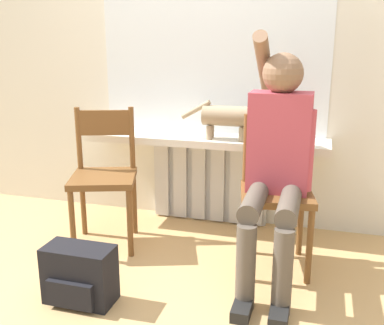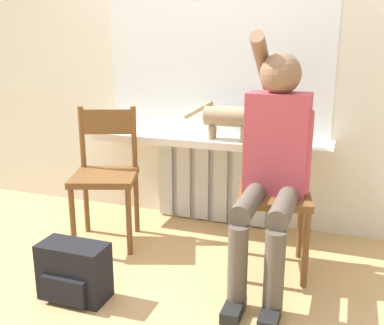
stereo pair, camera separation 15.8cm
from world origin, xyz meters
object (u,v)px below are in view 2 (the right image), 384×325
chair_left (106,173)px  chair_right (274,191)px  cat (230,117)px  backpack (74,272)px  person (274,156)px

chair_left → chair_right: bearing=-18.9°
chair_right → cat: (-0.37, 0.39, 0.35)m
cat → backpack: (-0.54, -1.08, -0.67)m
chair_left → chair_right: size_ratio=1.00×
person → cat: person is taller
cat → chair_right: bearing=-46.2°
chair_right → backpack: chair_right is taller
chair_left → chair_right: 1.10m
chair_right → person: bearing=-97.2°
person → backpack: 1.22m
chair_left → cat: cat is taller
chair_left → chair_right: (1.10, 0.00, 0.00)m
chair_left → backpack: 0.79m
person → cat: bearing=126.8°
person → backpack: person is taller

